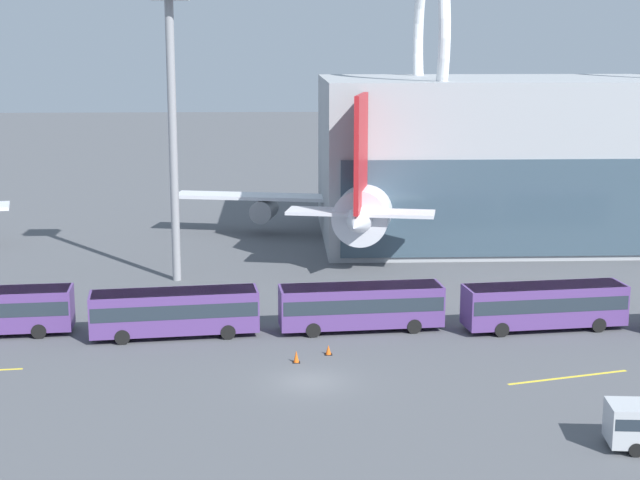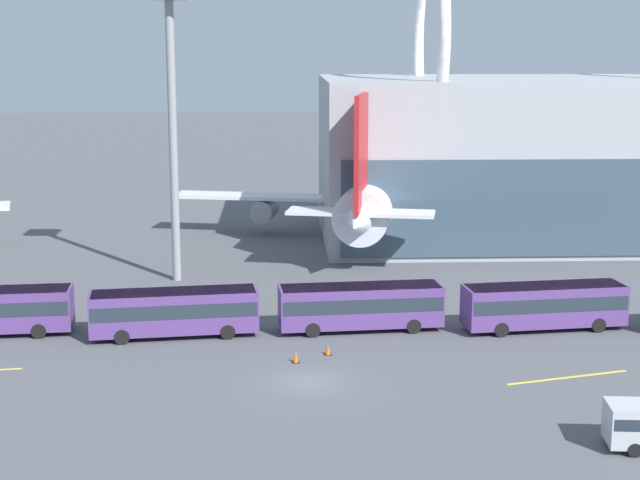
{
  "view_description": "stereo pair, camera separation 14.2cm",
  "coord_description": "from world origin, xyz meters",
  "px_view_note": "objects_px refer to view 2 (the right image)",
  "views": [
    {
      "loc": [
        -1.72,
        -54.16,
        19.46
      ],
      "look_at": [
        1.54,
        21.62,
        4.0
      ],
      "focal_mm": 55.0,
      "sensor_mm": 36.0,
      "label": 1
    },
    {
      "loc": [
        -1.58,
        -54.17,
        19.46
      ],
      "look_at": [
        1.54,
        21.62,
        4.0
      ],
      "focal_mm": 55.0,
      "sensor_mm": 36.0,
      "label": 2
    }
  ],
  "objects_px": {
    "airliner_at_gate_far": "(379,190)",
    "shuttle_bus_2": "(361,304)",
    "shuttle_bus_3": "(544,303)",
    "floodlight_mast": "(171,87)",
    "shuttle_bus_1": "(174,310)",
    "traffic_cone_0": "(296,357)",
    "traffic_cone_2": "(328,350)"
  },
  "relations": [
    {
      "from": "shuttle_bus_1",
      "to": "traffic_cone_0",
      "type": "height_order",
      "value": "shuttle_bus_1"
    },
    {
      "from": "airliner_at_gate_far",
      "to": "shuttle_bus_2",
      "type": "distance_m",
      "value": 33.19
    },
    {
      "from": "airliner_at_gate_far",
      "to": "shuttle_bus_2",
      "type": "bearing_deg",
      "value": -176.48
    },
    {
      "from": "shuttle_bus_2",
      "to": "floodlight_mast",
      "type": "relative_size",
      "value": 0.48
    },
    {
      "from": "shuttle_bus_1",
      "to": "floodlight_mast",
      "type": "bearing_deg",
      "value": 88.32
    },
    {
      "from": "shuttle_bus_3",
      "to": "traffic_cone_2",
      "type": "bearing_deg",
      "value": -168.52
    },
    {
      "from": "shuttle_bus_2",
      "to": "shuttle_bus_3",
      "type": "relative_size",
      "value": 1.0
    },
    {
      "from": "shuttle_bus_1",
      "to": "shuttle_bus_2",
      "type": "distance_m",
      "value": 12.6
    },
    {
      "from": "shuttle_bus_3",
      "to": "traffic_cone_2",
      "type": "distance_m",
      "value": 15.92
    },
    {
      "from": "airliner_at_gate_far",
      "to": "floodlight_mast",
      "type": "relative_size",
      "value": 1.84
    },
    {
      "from": "airliner_at_gate_far",
      "to": "shuttle_bus_1",
      "type": "xyz_separation_m",
      "value": [
        -17.09,
        -33.68,
        -2.88
      ]
    },
    {
      "from": "shuttle_bus_1",
      "to": "traffic_cone_2",
      "type": "height_order",
      "value": "shuttle_bus_1"
    },
    {
      "from": "traffic_cone_0",
      "to": "traffic_cone_2",
      "type": "height_order",
      "value": "traffic_cone_0"
    },
    {
      "from": "shuttle_bus_1",
      "to": "traffic_cone_0",
      "type": "distance_m",
      "value": 10.01
    },
    {
      "from": "traffic_cone_0",
      "to": "traffic_cone_2",
      "type": "bearing_deg",
      "value": 35.46
    },
    {
      "from": "shuttle_bus_3",
      "to": "floodlight_mast",
      "type": "xyz_separation_m",
      "value": [
        -26.59,
        15.23,
        13.99
      ]
    },
    {
      "from": "shuttle_bus_1",
      "to": "shuttle_bus_2",
      "type": "bearing_deg",
      "value": -2.74
    },
    {
      "from": "shuttle_bus_1",
      "to": "traffic_cone_2",
      "type": "xyz_separation_m",
      "value": [
        10.07,
        -4.35,
        -1.53
      ]
    },
    {
      "from": "shuttle_bus_1",
      "to": "floodlight_mast",
      "type": "xyz_separation_m",
      "value": [
        -1.46,
        15.81,
        13.99
      ]
    },
    {
      "from": "shuttle_bus_3",
      "to": "floodlight_mast",
      "type": "height_order",
      "value": "floodlight_mast"
    },
    {
      "from": "floodlight_mast",
      "to": "traffic_cone_0",
      "type": "height_order",
      "value": "floodlight_mast"
    },
    {
      "from": "shuttle_bus_2",
      "to": "traffic_cone_0",
      "type": "height_order",
      "value": "shuttle_bus_2"
    },
    {
      "from": "shuttle_bus_2",
      "to": "traffic_cone_0",
      "type": "bearing_deg",
      "value": -129.1
    },
    {
      "from": "airliner_at_gate_far",
      "to": "traffic_cone_2",
      "type": "relative_size",
      "value": 68.47
    },
    {
      "from": "floodlight_mast",
      "to": "traffic_cone_2",
      "type": "xyz_separation_m",
      "value": [
        11.53,
        -20.17,
        -15.52
      ]
    },
    {
      "from": "shuttle_bus_2",
      "to": "shuttle_bus_1",
      "type": "bearing_deg",
      "value": 179.14
    },
    {
      "from": "shuttle_bus_1",
      "to": "floodlight_mast",
      "type": "height_order",
      "value": "floodlight_mast"
    },
    {
      "from": "traffic_cone_2",
      "to": "shuttle_bus_2",
      "type": "bearing_deg",
      "value": 64.72
    },
    {
      "from": "shuttle_bus_3",
      "to": "floodlight_mast",
      "type": "bearing_deg",
      "value": 143.52
    },
    {
      "from": "airliner_at_gate_far",
      "to": "traffic_cone_0",
      "type": "relative_size",
      "value": 56.71
    },
    {
      "from": "airliner_at_gate_far",
      "to": "traffic_cone_2",
      "type": "xyz_separation_m",
      "value": [
        -7.02,
        -38.03,
        -4.41
      ]
    },
    {
      "from": "shuttle_bus_1",
      "to": "floodlight_mast",
      "type": "relative_size",
      "value": 0.49
    }
  ]
}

